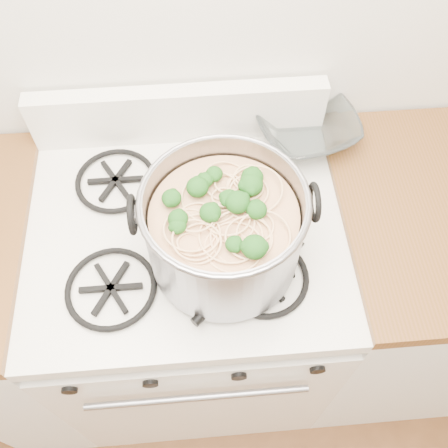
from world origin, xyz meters
TOP-DOWN VIEW (x-y plane):
  - gas_range at (0.00, 1.26)m, footprint 0.76×0.66m
  - counter_left at (-0.51, 1.26)m, footprint 0.25×0.65m
  - stock_pot at (0.09, 1.17)m, footprint 0.37×0.34m
  - spatula at (0.20, 1.18)m, footprint 0.42×0.42m
  - glass_bowl at (0.33, 1.52)m, footprint 0.13×0.13m

SIDE VIEW (x-z plane):
  - gas_range at x=0.00m, z-range -0.03..0.90m
  - counter_left at x=-0.51m, z-range 0.00..0.92m
  - spatula at x=0.20m, z-range 0.92..0.95m
  - glass_bowl at x=0.33m, z-range 0.92..0.95m
  - stock_pot at x=0.09m, z-range 0.91..1.14m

